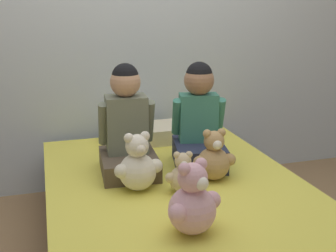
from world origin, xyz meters
The scene contains 10 objects.
ground_plane centered at (0.00, 0.00, 0.00)m, with size 14.00×14.00×0.00m, color #93704C.
wall_behind_bed centered at (0.00, 1.07, 1.25)m, with size 8.00×0.06×2.50m.
bed centered at (0.00, 0.00, 0.21)m, with size 1.41×1.90×0.43m.
child_on_left centered at (-0.22, 0.25, 0.68)m, with size 0.34×0.42×0.63m.
child_on_right centered at (0.22, 0.24, 0.68)m, with size 0.36×0.42×0.63m.
teddy_bear_held_by_left_child centered at (-0.22, -0.03, 0.56)m, with size 0.26×0.20×0.32m.
teddy_bear_held_by_right_child centered at (0.21, -0.02, 0.55)m, with size 0.25×0.19×0.29m.
teddy_bear_between_children centered at (-0.01, -0.13, 0.52)m, with size 0.19×0.14×0.22m.
teddy_bear_at_foot_of_bed centered at (-0.10, -0.53, 0.56)m, with size 0.26×0.21×0.33m.
pillow_at_headboard centered at (0.00, 0.76, 0.48)m, with size 0.57×0.32×0.11m.
Camera 1 is at (-0.66, -2.05, 1.37)m, focal length 45.00 mm.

